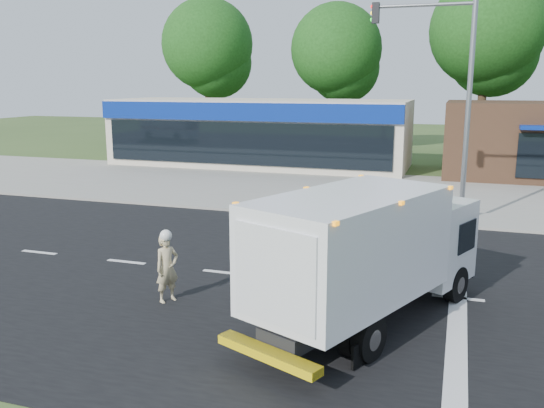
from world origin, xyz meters
name	(u,v)px	position (x,y,z in m)	size (l,w,h in m)	color
ground	(334,285)	(0.00, 0.00, 0.00)	(120.00, 120.00, 0.00)	#385123
road_asphalt	(334,285)	(0.00, 0.00, 0.00)	(60.00, 14.00, 0.02)	black
sidewalk	(379,214)	(0.00, 8.20, 0.06)	(60.00, 2.40, 0.12)	gray
parking_apron	(395,189)	(0.00, 14.00, 0.01)	(60.00, 9.00, 0.02)	gray
lane_markings	(380,310)	(1.35, -1.35, 0.02)	(55.20, 7.00, 0.01)	silver
ems_box_truck	(369,248)	(1.16, -2.16, 1.69)	(4.46, 6.86, 2.93)	black
emergency_worker	(167,266)	(-3.44, -2.28, 0.85)	(0.63, 0.70, 1.73)	#C9B586
retail_strip_mall	(259,132)	(-9.00, 19.93, 2.01)	(18.00, 6.20, 4.00)	beige
brown_storefront	(543,140)	(7.00, 19.98, 2.00)	(10.00, 6.70, 4.00)	#382316
traffic_signal_pole	(450,85)	(2.35, 7.60, 4.92)	(3.51, 0.25, 8.00)	gray
background_trees	(411,47)	(-0.85, 28.16, 7.38)	(36.77, 7.39, 12.10)	#332114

